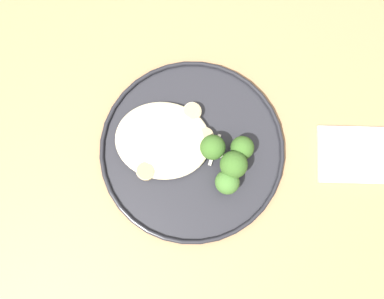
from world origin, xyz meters
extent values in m
plane|color=#2D2B28|center=(0.00, 0.00, 0.00)|extent=(6.00, 6.00, 0.00)
cube|color=#9E754C|center=(0.00, 0.00, 0.72)|extent=(1.40, 1.00, 0.04)
cylinder|color=#232328|center=(-0.02, -0.02, 0.74)|extent=(0.29, 0.29, 0.01)
torus|color=black|center=(-0.02, -0.02, 0.75)|extent=(0.29, 0.29, 0.01)
ellipsoid|color=beige|center=(-0.07, -0.01, 0.76)|extent=(0.15, 0.12, 0.02)
cylinder|color=#DBB77A|center=(-0.05, -0.02, 0.76)|extent=(0.02, 0.02, 0.01)
cylinder|color=#8E774F|center=(-0.05, -0.02, 0.77)|extent=(0.02, 0.02, 0.00)
cylinder|color=beige|center=(-0.08, 0.00, 0.76)|extent=(0.03, 0.03, 0.02)
cylinder|color=#988766|center=(-0.08, 0.00, 0.77)|extent=(0.03, 0.03, 0.00)
cylinder|color=beige|center=(-0.03, 0.04, 0.76)|extent=(0.03, 0.03, 0.01)
cylinder|color=#988766|center=(-0.03, 0.04, 0.77)|extent=(0.03, 0.03, 0.00)
cylinder|color=beige|center=(-0.01, 0.00, 0.76)|extent=(0.03, 0.03, 0.01)
cylinder|color=#988766|center=(-0.01, 0.00, 0.77)|extent=(0.02, 0.02, 0.00)
cylinder|color=#E5C689|center=(-0.07, -0.03, 0.76)|extent=(0.04, 0.04, 0.01)
cylinder|color=#958159|center=(-0.07, -0.03, 0.77)|extent=(0.03, 0.03, 0.00)
cylinder|color=#E5C689|center=(-0.09, -0.06, 0.76)|extent=(0.03, 0.03, 0.02)
cylinder|color=#958159|center=(-0.09, -0.06, 0.77)|extent=(0.03, 0.03, 0.00)
cylinder|color=#89A356|center=(0.01, -0.02, 0.76)|extent=(0.01, 0.01, 0.02)
sphere|color=#386023|center=(0.01, -0.02, 0.79)|extent=(0.04, 0.04, 0.04)
cylinder|color=#89A356|center=(0.03, -0.07, 0.76)|extent=(0.01, 0.01, 0.02)
sphere|color=#42702D|center=(0.03, -0.07, 0.78)|extent=(0.04, 0.04, 0.04)
cylinder|color=#89A356|center=(0.04, -0.04, 0.76)|extent=(0.01, 0.01, 0.02)
sphere|color=#386023|center=(0.04, -0.04, 0.79)|extent=(0.04, 0.04, 0.04)
cylinder|color=#7A994C|center=(0.05, -0.02, 0.76)|extent=(0.01, 0.01, 0.02)
sphere|color=#386023|center=(0.05, -0.02, 0.78)|extent=(0.04, 0.04, 0.04)
cube|color=silver|center=(0.01, -0.02, 0.75)|extent=(0.02, 0.05, 0.00)
cube|color=silver|center=(0.03, -0.02, 0.75)|extent=(0.05, 0.02, 0.00)
cube|color=silver|center=(0.25, 0.00, 0.74)|extent=(0.16, 0.10, 0.01)
camera|label=1|loc=(-0.01, -0.12, 1.43)|focal=40.97mm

